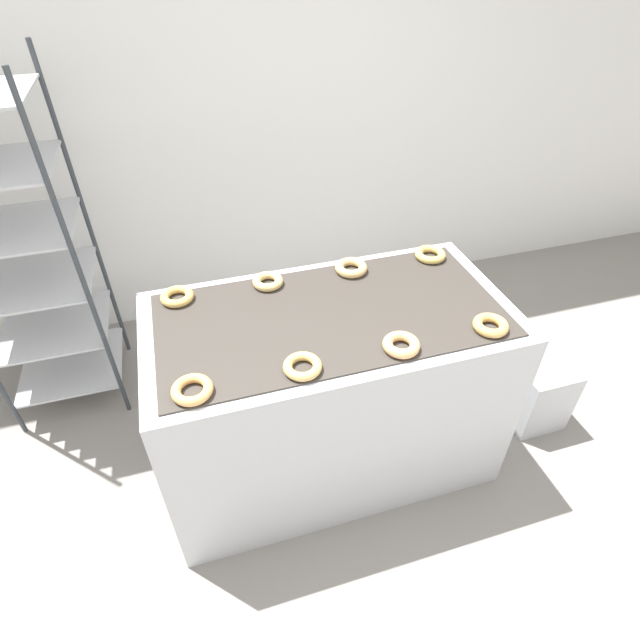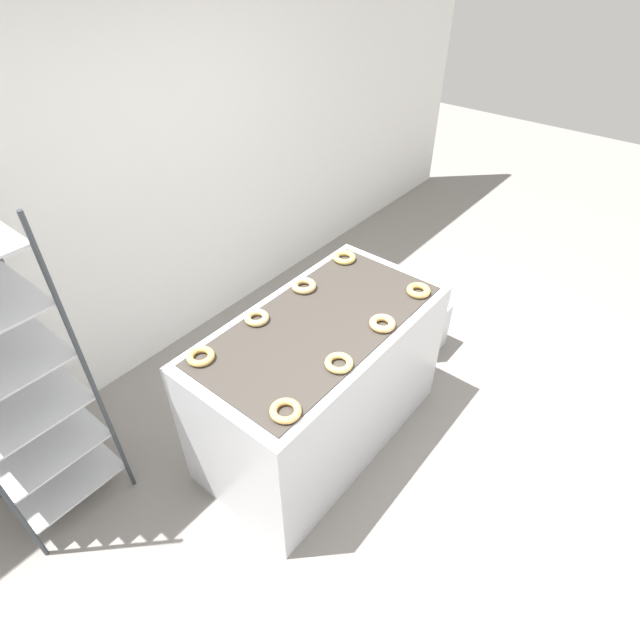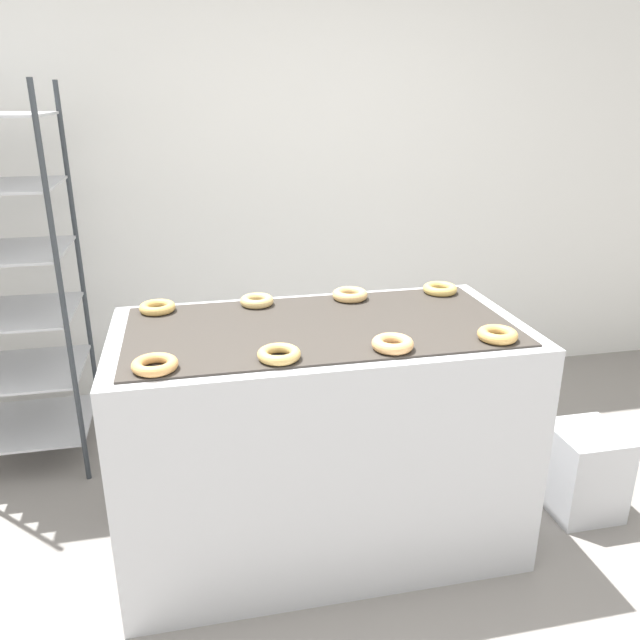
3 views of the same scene
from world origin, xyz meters
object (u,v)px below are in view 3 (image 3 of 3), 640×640
Objects in this scene: donut_far_midleft at (257,301)px; donut_far_right at (440,289)px; donut_near_left at (155,365)px; baking_rack_cart at (10,283)px; donut_near_midright at (393,344)px; fryer_machine at (320,436)px; glaze_bin at (583,471)px; donut_far_left at (157,307)px; donut_near_midleft at (279,354)px; donut_far_midright at (350,295)px; donut_near_right at (498,335)px.

donut_far_midleft and donut_far_right have the same top height.
donut_near_left is at bearing -154.52° from donut_far_right.
baking_rack_cart reaches higher than donut_far_right.
donut_near_midright is at bearing 0.23° from donut_near_left.
fryer_machine is 3.93× the size of glaze_bin.
donut_far_midleft is at bearing -0.17° from donut_far_left.
donut_near_midleft is 1.05× the size of donut_far_midleft.
baking_rack_cart is at bearing 157.19° from donut_far_midright.
donut_far_midright is (-0.00, 0.55, -0.00)m from donut_near_midright.
donut_far_midleft is at bearing 144.52° from donut_near_right.
donut_near_midright is 0.96m from donut_far_left.
donut_near_right is at bearing -32.15° from baking_rack_cart.
fryer_machine is 0.59m from donut_far_midright.
donut_near_midright is at bearing -54.95° from donut_far_midleft.
donut_near_midright is 0.96× the size of donut_far_midright.
donut_far_right is at bearing -0.17° from donut_far_left.
glaze_bin is (1.15, -0.08, -0.27)m from fryer_machine.
donut_far_left is at bearing 90.90° from donut_near_left.
donut_near_right is at bearing 0.51° from donut_near_midleft.
donut_near_midright is at bearing -35.51° from donut_far_left.
glaze_bin is 0.98m from donut_near_right.
donut_near_left is 1.06× the size of donut_far_midleft.
donut_near_left is 1.02× the size of donut_near_midleft.
donut_far_midleft is at bearing 55.66° from donut_near_left.
donut_near_right reaches higher than donut_near_left.
donut_near_midleft is 0.96× the size of donut_far_midright.
donut_far_right is at bearing 54.38° from donut_near_midright.
donut_far_midright is at bearing -22.81° from baking_rack_cart.
donut_near_midleft is at bearing -144.55° from donut_far_right.
fryer_machine reaches higher than glaze_bin.
donut_far_midright is (1.46, -0.61, 0.04)m from baking_rack_cart.
glaze_bin is 2.64× the size of donut_far_midright.
donut_far_left is 0.95× the size of donut_far_midright.
donut_near_midleft is at bearing -124.53° from donut_far_midright.
baking_rack_cart is 12.76× the size of donut_near_midleft.
baking_rack_cart reaches higher than fryer_machine.
donut_far_left is at bearing 179.83° from donut_far_midleft.
donut_far_midright reaches higher than donut_near_right.
baking_rack_cart is (-1.28, 0.89, 0.45)m from fryer_machine.
donut_near_left and donut_near_midleft have the same top height.
baking_rack_cart is at bearing 145.09° from fryer_machine.
glaze_bin is 1.56m from donut_near_midleft.
donut_far_right is (0.40, 0.55, -0.00)m from donut_near_midright.
baking_rack_cart is at bearing 158.33° from glaze_bin.
donut_near_left is 0.77m from donut_near_midright.
donut_far_midright is (0.78, -0.01, 0.00)m from donut_far_left.
donut_far_left is 1.18m from donut_far_right.
baking_rack_cart reaches higher than donut_far_midright.
donut_far_left is (-1.75, 0.36, 0.76)m from glaze_bin.
glaze_bin is 1.59m from donut_far_midleft.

